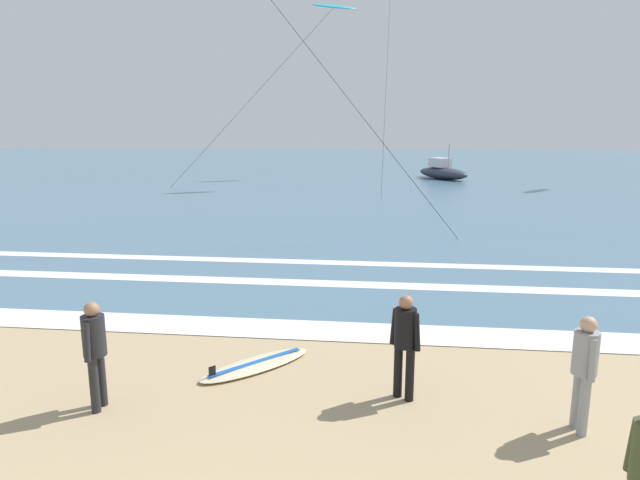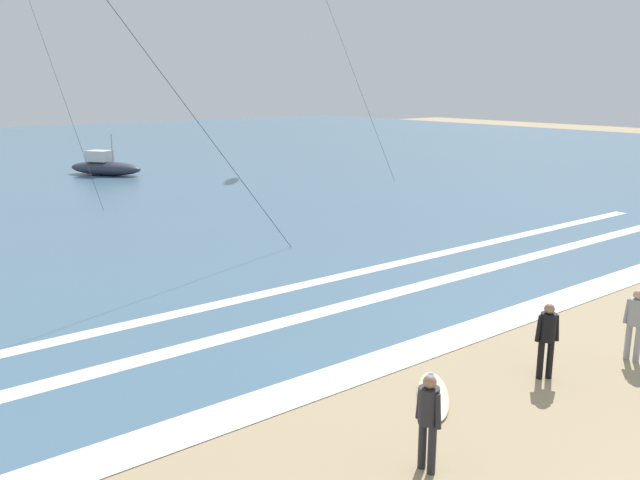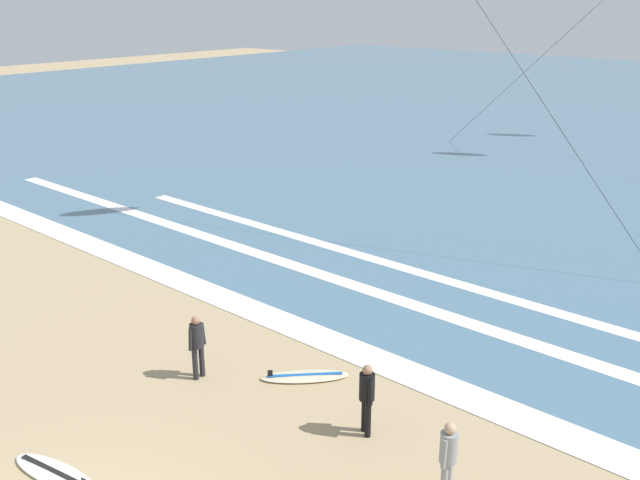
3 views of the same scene
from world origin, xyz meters
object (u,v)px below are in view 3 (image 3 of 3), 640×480
at_px(surfer_mid_group, 367,393).
at_px(surfboard_left_pile, 55,473).
at_px(surfer_right_near, 448,455).
at_px(surfboard_foreground_flat, 305,376).
at_px(surfer_left_far, 197,341).

xyz_separation_m(surfer_mid_group, surfboard_left_pile, (-3.65, -4.90, -0.91)).
xyz_separation_m(surfer_mid_group, surfer_right_near, (2.28, -0.65, 0.00)).
relative_size(surfer_right_near, surfboard_foreground_flat, 0.83).
bearing_deg(surfboard_left_pile, surfer_right_near, 35.65).
bearing_deg(surfboard_left_pile, surfboard_foreground_flat, 77.90).
height_order(surfer_left_far, surfer_right_near, same).
xyz_separation_m(surfer_left_far, surfer_right_near, (6.63, 0.16, 0.00)).
relative_size(surfer_left_far, surfer_right_near, 1.00).
bearing_deg(surfboard_left_pile, surfer_mid_group, 53.31).
bearing_deg(surfer_left_far, surfboard_left_pile, -80.42).
xyz_separation_m(surfer_right_near, surfboard_left_pile, (-5.94, -4.26, -0.91)).
height_order(surfer_left_far, surfboard_foreground_flat, surfer_left_far).
height_order(surfer_right_near, surfboard_left_pile, surfer_right_near).
distance_m(surfer_mid_group, surfer_right_near, 2.37).
distance_m(surfer_mid_group, surfboard_foreground_flat, 2.72).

